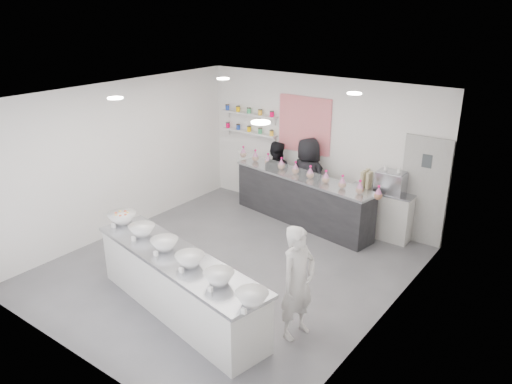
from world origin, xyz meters
TOP-DOWN VIEW (x-y plane):
  - floor at (0.00, 0.00)m, footprint 6.00×6.00m
  - ceiling at (0.00, 0.00)m, footprint 6.00×6.00m
  - back_wall at (0.00, 3.00)m, footprint 5.50×0.00m
  - left_wall at (-2.75, 0.00)m, footprint 0.00×6.00m
  - right_wall at (2.75, 0.00)m, footprint 0.00×6.00m
  - back_door at (2.30, 2.97)m, footprint 0.88×0.04m
  - pattern_panel at (-0.35, 2.98)m, footprint 1.25×0.03m
  - jar_shelf_lower at (-1.75, 2.90)m, footprint 1.45×0.22m
  - jar_shelf_upper at (-1.75, 2.90)m, footprint 1.45×0.22m
  - preserve_jars at (-1.75, 2.88)m, footprint 1.45×0.10m
  - downlight_0 at (-1.40, -1.00)m, footprint 0.24×0.24m
  - downlight_1 at (1.40, -1.00)m, footprint 0.24×0.24m
  - downlight_2 at (-1.40, 1.60)m, footprint 0.24×0.24m
  - downlight_3 at (1.40, 1.60)m, footprint 0.24×0.24m
  - prep_counter at (0.25, -1.47)m, footprint 3.48×1.41m
  - back_bar at (-0.01, 2.41)m, footprint 3.39×1.16m
  - sneeze_guard at (-0.06, 2.12)m, footprint 3.25×0.56m
  - espresso_ledge at (1.55, 2.78)m, footprint 1.28×0.41m
  - espresso_machine at (1.73, 2.78)m, footprint 0.54×0.37m
  - cup_stacks at (1.22, 2.78)m, footprint 0.24×0.24m
  - prep_bowls at (0.25, -1.47)m, footprint 3.70×1.22m
  - label_cards at (0.35, -1.99)m, footprint 3.31×0.04m
  - cookie_bags at (-0.01, 2.41)m, footprint 3.72×0.77m
  - woman_prep at (1.94, -0.88)m, footprint 0.49×0.66m
  - staff_left at (-0.85, 2.66)m, footprint 0.90×0.78m
  - staff_right at (-0.04, 2.66)m, footprint 0.93×0.67m

SIDE VIEW (x-z plane):
  - floor at x=0.00m, z-range 0.00..0.00m
  - prep_counter at x=0.25m, z-range 0.00..0.93m
  - espresso_ledge at x=1.55m, z-range 0.00..0.95m
  - back_bar at x=-0.01m, z-range 0.00..1.03m
  - staff_left at x=-0.85m, z-range 0.00..1.58m
  - woman_prep at x=1.94m, z-range 0.00..1.65m
  - staff_right at x=-0.04m, z-range 0.00..1.78m
  - label_cards at x=0.35m, z-range 0.93..1.00m
  - prep_bowls at x=0.25m, z-range 0.93..1.09m
  - back_door at x=2.30m, z-range 0.00..2.10m
  - cup_stacks at x=1.22m, z-range 0.95..1.27m
  - espresso_machine at x=1.73m, z-range 0.95..1.37m
  - cookie_bags at x=-0.01m, z-range 1.03..1.31m
  - sneeze_guard at x=-0.06m, z-range 1.03..1.32m
  - back_wall at x=0.00m, z-range -1.25..4.25m
  - left_wall at x=-2.75m, z-range -1.50..4.50m
  - right_wall at x=2.75m, z-range -1.50..4.50m
  - jar_shelf_lower at x=-1.75m, z-range 1.58..1.62m
  - preserve_jars at x=-1.75m, z-range 1.60..2.16m
  - pattern_panel at x=-0.35m, z-range 1.35..2.55m
  - jar_shelf_upper at x=-1.75m, z-range 2.00..2.04m
  - downlight_0 at x=-1.40m, z-range 2.97..2.99m
  - downlight_1 at x=1.40m, z-range 2.97..2.99m
  - downlight_2 at x=-1.40m, z-range 2.97..2.99m
  - downlight_3 at x=1.40m, z-range 2.97..2.99m
  - ceiling at x=0.00m, z-range 3.00..3.00m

